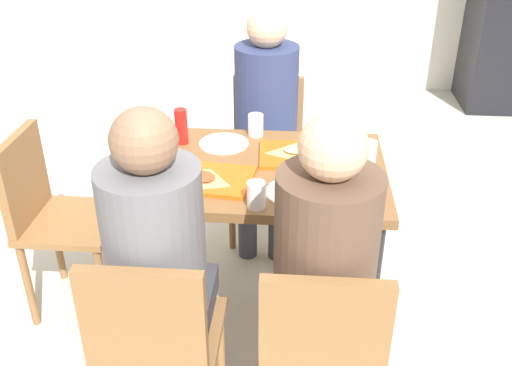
# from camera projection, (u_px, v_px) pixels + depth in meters

# --- Properties ---
(ground_plane) EXTENTS (10.00, 10.00, 0.02)m
(ground_plane) POSITION_uv_depth(u_px,v_px,m) (256.00, 311.00, 2.78)
(ground_plane) COLOR beige
(main_table) EXTENTS (1.07, 0.74, 0.77)m
(main_table) POSITION_uv_depth(u_px,v_px,m) (256.00, 191.00, 2.46)
(main_table) COLOR brown
(main_table) RESTS_ON ground_plane
(chair_near_left) EXTENTS (0.40, 0.40, 0.87)m
(chair_near_left) POSITION_uv_depth(u_px,v_px,m) (155.00, 341.00, 1.89)
(chair_near_left) COLOR olive
(chair_near_left) RESTS_ON ground_plane
(chair_near_right) EXTENTS (0.40, 0.40, 0.87)m
(chair_near_right) POSITION_uv_depth(u_px,v_px,m) (321.00, 350.00, 1.85)
(chair_near_right) COLOR olive
(chair_near_right) RESTS_ON ground_plane
(chair_far_side) EXTENTS (0.40, 0.40, 0.87)m
(chair_far_side) POSITION_uv_depth(u_px,v_px,m) (267.00, 145.00, 3.18)
(chair_far_side) COLOR olive
(chair_far_side) RESTS_ON ground_plane
(chair_left_end) EXTENTS (0.40, 0.40, 0.87)m
(chair_left_end) POSITION_uv_depth(u_px,v_px,m) (51.00, 210.00, 2.59)
(chair_left_end) COLOR olive
(chair_left_end) RESTS_ON ground_plane
(person_in_red) EXTENTS (0.32, 0.42, 1.28)m
(person_in_red) POSITION_uv_depth(u_px,v_px,m) (159.00, 253.00, 1.89)
(person_in_red) COLOR #383842
(person_in_red) RESTS_ON ground_plane
(person_in_brown_jacket) EXTENTS (0.32, 0.42, 1.28)m
(person_in_brown_jacket) POSITION_uv_depth(u_px,v_px,m) (324.00, 261.00, 1.85)
(person_in_brown_jacket) COLOR #383842
(person_in_brown_jacket) RESTS_ON ground_plane
(person_far_side) EXTENTS (0.32, 0.42, 1.28)m
(person_far_side) POSITION_uv_depth(u_px,v_px,m) (266.00, 112.00, 2.94)
(person_far_side) COLOR #383842
(person_far_side) RESTS_ON ground_plane
(tray_red_near) EXTENTS (0.39, 0.30, 0.02)m
(tray_red_near) POSITION_uv_depth(u_px,v_px,m) (206.00, 178.00, 2.30)
(tray_red_near) COLOR #D85914
(tray_red_near) RESTS_ON main_table
(tray_red_far) EXTENTS (0.38, 0.28, 0.02)m
(tray_red_far) POSITION_uv_depth(u_px,v_px,m) (302.00, 155.00, 2.48)
(tray_red_far) COLOR #D85914
(tray_red_far) RESTS_ON main_table
(paper_plate_center) EXTENTS (0.22, 0.22, 0.01)m
(paper_plate_center) POSITION_uv_depth(u_px,v_px,m) (224.00, 143.00, 2.59)
(paper_plate_center) COLOR white
(paper_plate_center) RESTS_ON main_table
(paper_plate_near_edge) EXTENTS (0.22, 0.22, 0.01)m
(paper_plate_near_edge) POSITION_uv_depth(u_px,v_px,m) (294.00, 192.00, 2.21)
(paper_plate_near_edge) COLOR white
(paper_plate_near_edge) RESTS_ON main_table
(pizza_slice_a) EXTENTS (0.23, 0.20, 0.02)m
(pizza_slice_a) POSITION_uv_depth(u_px,v_px,m) (199.00, 177.00, 2.27)
(pizza_slice_a) COLOR #DBAD60
(pizza_slice_a) RESTS_ON tray_red_near
(pizza_slice_b) EXTENTS (0.25, 0.17, 0.02)m
(pizza_slice_b) POSITION_uv_depth(u_px,v_px,m) (302.00, 150.00, 2.48)
(pizza_slice_b) COLOR #DBAD60
(pizza_slice_b) RESTS_ON tray_red_far
(plastic_cup_a) EXTENTS (0.07, 0.07, 0.10)m
(plastic_cup_a) POSITION_uv_depth(u_px,v_px,m) (256.00, 125.00, 2.65)
(plastic_cup_a) COLOR white
(plastic_cup_a) RESTS_ON main_table
(plastic_cup_b) EXTENTS (0.07, 0.07, 0.10)m
(plastic_cup_b) POSITION_uv_depth(u_px,v_px,m) (256.00, 195.00, 2.10)
(plastic_cup_b) COLOR white
(plastic_cup_b) RESTS_ON main_table
(soda_can) EXTENTS (0.07, 0.07, 0.12)m
(soda_can) POSITION_uv_depth(u_px,v_px,m) (368.00, 155.00, 2.36)
(soda_can) COLOR #B7BCC6
(soda_can) RESTS_ON main_table
(condiment_bottle) EXTENTS (0.06, 0.06, 0.16)m
(condiment_bottle) POSITION_uv_depth(u_px,v_px,m) (181.00, 126.00, 2.56)
(condiment_bottle) COLOR red
(condiment_bottle) RESTS_ON main_table
(foil_bundle) EXTENTS (0.10, 0.10, 0.10)m
(foil_bundle) POSITION_uv_depth(u_px,v_px,m) (146.00, 154.00, 2.39)
(foil_bundle) COLOR silver
(foil_bundle) RESTS_ON main_table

